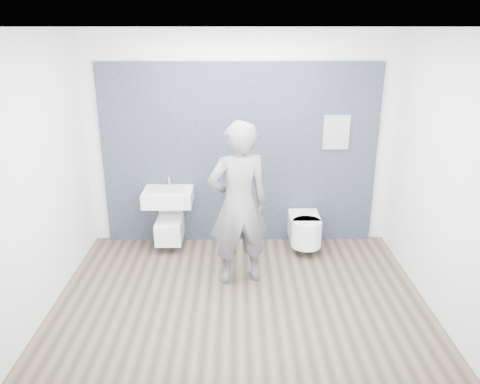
{
  "coord_description": "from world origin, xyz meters",
  "views": [
    {
      "loc": [
        -0.04,
        -4.49,
        2.8
      ],
      "look_at": [
        0.0,
        0.6,
        1.0
      ],
      "focal_mm": 35.0,
      "sensor_mm": 36.0,
      "label": 1
    }
  ],
  "objects_px": {
    "toilet_square": "(170,228)",
    "visitor": "(239,204)",
    "washbasin": "(168,197)",
    "toilet_rounded": "(305,229)"
  },
  "relations": [
    {
      "from": "toilet_square",
      "to": "visitor",
      "type": "height_order",
      "value": "visitor"
    },
    {
      "from": "toilet_square",
      "to": "washbasin",
      "type": "bearing_deg",
      "value": 90.0
    },
    {
      "from": "washbasin",
      "to": "toilet_rounded",
      "type": "relative_size",
      "value": 0.95
    },
    {
      "from": "washbasin",
      "to": "toilet_square",
      "type": "distance_m",
      "value": 0.44
    },
    {
      "from": "toilet_square",
      "to": "visitor",
      "type": "relative_size",
      "value": 0.32
    },
    {
      "from": "washbasin",
      "to": "visitor",
      "type": "relative_size",
      "value": 0.33
    },
    {
      "from": "toilet_square",
      "to": "visitor",
      "type": "xyz_separation_m",
      "value": [
        0.91,
        -0.85,
        0.66
      ]
    },
    {
      "from": "washbasin",
      "to": "toilet_square",
      "type": "xyz_separation_m",
      "value": [
        -0.0,
        -0.01,
        -0.44
      ]
    },
    {
      "from": "washbasin",
      "to": "visitor",
      "type": "distance_m",
      "value": 1.27
    },
    {
      "from": "toilet_rounded",
      "to": "washbasin",
      "type": "bearing_deg",
      "value": 176.9
    }
  ]
}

